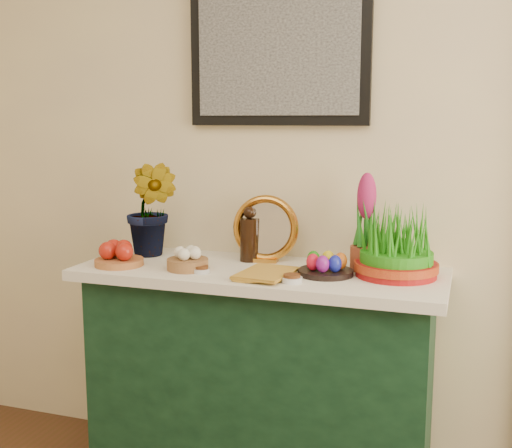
# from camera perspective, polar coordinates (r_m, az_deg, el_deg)

# --- Properties ---
(sideboard) EXTENTS (1.30, 0.45, 0.85)m
(sideboard) POSITION_cam_1_polar(r_m,az_deg,el_deg) (2.61, 0.36, -13.93)
(sideboard) COLOR #163D24
(sideboard) RESTS_ON ground
(tablecloth) EXTENTS (1.40, 0.55, 0.04)m
(tablecloth) POSITION_cam_1_polar(r_m,az_deg,el_deg) (2.47, 0.37, -4.41)
(tablecloth) COLOR white
(tablecloth) RESTS_ON sideboard
(hyacinth_green) EXTENTS (0.27, 0.24, 0.52)m
(hyacinth_green) POSITION_cam_1_polar(r_m,az_deg,el_deg) (2.68, -9.28, 2.70)
(hyacinth_green) COLOR #22791E
(hyacinth_green) RESTS_ON tablecloth
(apple_bowl) EXTENTS (0.25, 0.25, 0.10)m
(apple_bowl) POSITION_cam_1_polar(r_m,az_deg,el_deg) (2.56, -12.09, -2.74)
(apple_bowl) COLOR #AA6334
(apple_bowl) RESTS_ON tablecloth
(garlic_basket) EXTENTS (0.21, 0.21, 0.09)m
(garlic_basket) POSITION_cam_1_polar(r_m,az_deg,el_deg) (2.45, -6.10, -3.22)
(garlic_basket) COLOR #91623A
(garlic_basket) RESTS_ON tablecloth
(vinegar_cruet) EXTENTS (0.08, 0.08, 0.22)m
(vinegar_cruet) POSITION_cam_1_polar(r_m,az_deg,el_deg) (2.57, -0.60, -1.17)
(vinegar_cruet) COLOR black
(vinegar_cruet) RESTS_ON tablecloth
(mirror) EXTENTS (0.27, 0.09, 0.27)m
(mirror) POSITION_cam_1_polar(r_m,az_deg,el_deg) (2.56, 0.85, -0.49)
(mirror) COLOR orange
(mirror) RESTS_ON tablecloth
(book) EXTENTS (0.18, 0.25, 0.03)m
(book) POSITION_cam_1_polar(r_m,az_deg,el_deg) (2.36, -1.07, -4.15)
(book) COLOR gold
(book) RESTS_ON tablecloth
(spice_dish_left) EXTENTS (0.06, 0.06, 0.03)m
(spice_dish_left) POSITION_cam_1_polar(r_m,az_deg,el_deg) (2.40, -4.87, -4.07)
(spice_dish_left) COLOR silver
(spice_dish_left) RESTS_ON tablecloth
(spice_dish_right) EXTENTS (0.07, 0.07, 0.03)m
(spice_dish_right) POSITION_cam_1_polar(r_m,az_deg,el_deg) (2.26, 3.20, -4.88)
(spice_dish_right) COLOR silver
(spice_dish_right) RESTS_ON tablecloth
(egg_plate) EXTENTS (0.22, 0.22, 0.08)m
(egg_plate) POSITION_cam_1_polar(r_m,az_deg,el_deg) (2.36, 6.19, -3.79)
(egg_plate) COLOR black
(egg_plate) RESTS_ON tablecloth
(hyacinth_pink) EXTENTS (0.11, 0.11, 0.37)m
(hyacinth_pink) POSITION_cam_1_polar(r_m,az_deg,el_deg) (2.44, 9.74, -0.25)
(hyacinth_pink) COLOR #9B462A
(hyacinth_pink) RESTS_ON tablecloth
(wheatgrass_sabzeh) EXTENTS (0.30, 0.30, 0.25)m
(wheatgrass_sabzeh) POSITION_cam_1_polar(r_m,az_deg,el_deg) (2.37, 12.40, -2.01)
(wheatgrass_sabzeh) COLOR #9C1111
(wheatgrass_sabzeh) RESTS_ON tablecloth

